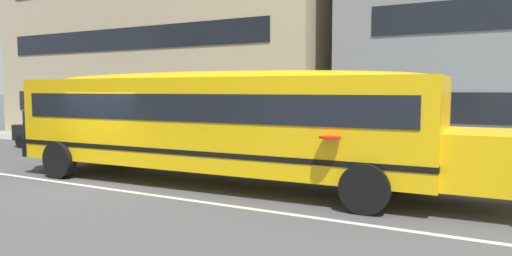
{
  "coord_description": "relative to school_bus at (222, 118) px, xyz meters",
  "views": [
    {
      "loc": [
        9.89,
        -8.68,
        2.58
      ],
      "look_at": [
        4.62,
        0.95,
        1.67
      ],
      "focal_mm": 32.95,
      "sensor_mm": 36.0,
      "label": 1
    }
  ],
  "objects": [
    {
      "name": "parked_car_black_end_of_row",
      "position": [
        -10.86,
        3.31,
        -0.97
      ],
      "size": [
        3.9,
        1.89,
        1.64
      ],
      "rotation": [
        0.0,
        0.0,
        -0.0
      ],
      "color": "black",
      "rests_on": "ground_plane"
    },
    {
      "name": "ground_plane",
      "position": [
        -3.06,
        -1.92,
        -1.82
      ],
      "size": [
        400.0,
        400.0,
        0.0
      ],
      "primitive_type": "plane",
      "color": "#4C4C4F"
    },
    {
      "name": "lane_centreline",
      "position": [
        -3.06,
        -1.92,
        -1.82
      ],
      "size": [
        110.0,
        0.16,
        0.01
      ],
      "primitive_type": "cube",
      "color": "silver",
      "rests_on": "ground_plane"
    },
    {
      "name": "sidewalk_far",
      "position": [
        -3.06,
        5.76,
        -1.81
      ],
      "size": [
        120.0,
        3.0,
        0.01
      ],
      "primitive_type": "cube",
      "color": "gray",
      "rests_on": "ground_plane"
    },
    {
      "name": "school_bus",
      "position": [
        0.0,
        0.0,
        0.0
      ],
      "size": [
        13.79,
        3.35,
        3.06
      ],
      "rotation": [
        0.0,
        0.0,
        0.04
      ],
      "color": "yellow",
      "rests_on": "ground_plane"
    }
  ]
}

